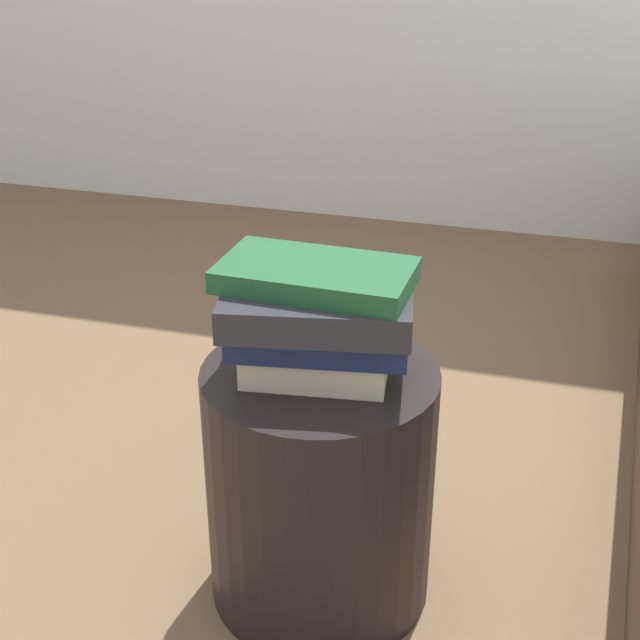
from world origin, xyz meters
name	(u,v)px	position (x,y,z in m)	size (l,w,h in m)	color
ground_plane	(320,582)	(0.00, 0.00, 0.00)	(8.00, 8.00, 0.00)	brown
side_table	(320,484)	(0.00, 0.00, 0.23)	(0.40, 0.40, 0.45)	black
book_cream	(318,355)	(-0.01, 0.01, 0.48)	(0.23, 0.17, 0.05)	beige
book_navy	(323,328)	(0.00, 0.01, 0.53)	(0.28, 0.19, 0.05)	#19234C
book_charcoal	(321,304)	(0.00, -0.01, 0.58)	(0.29, 0.21, 0.05)	#28282D
book_forest	(315,276)	(-0.01, 0.00, 0.62)	(0.30, 0.17, 0.04)	#1E512D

